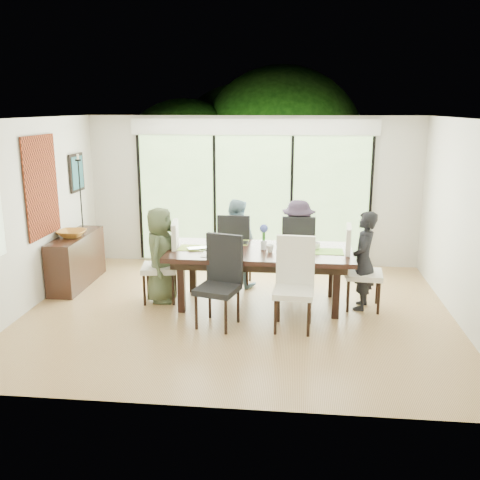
# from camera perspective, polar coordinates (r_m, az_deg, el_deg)

# --- Properties ---
(floor) EXTENTS (6.00, 5.00, 0.01)m
(floor) POSITION_cam_1_polar(r_m,az_deg,el_deg) (7.69, -0.20, -7.73)
(floor) COLOR olive
(floor) RESTS_ON ground
(ceiling) EXTENTS (6.00, 5.00, 0.01)m
(ceiling) POSITION_cam_1_polar(r_m,az_deg,el_deg) (7.14, -0.22, 12.89)
(ceiling) COLOR white
(ceiling) RESTS_ON wall_back
(wall_back) EXTENTS (6.00, 0.02, 2.70)m
(wall_back) POSITION_cam_1_polar(r_m,az_deg,el_deg) (9.76, 1.40, 5.21)
(wall_back) COLOR beige
(wall_back) RESTS_ON floor
(wall_front) EXTENTS (6.00, 0.02, 2.70)m
(wall_front) POSITION_cam_1_polar(r_m,az_deg,el_deg) (4.89, -3.41, -3.84)
(wall_front) COLOR silver
(wall_front) RESTS_ON floor
(wall_left) EXTENTS (0.02, 5.00, 2.70)m
(wall_left) POSITION_cam_1_polar(r_m,az_deg,el_deg) (8.19, -21.67, 2.49)
(wall_left) COLOR beige
(wall_left) RESTS_ON floor
(wall_right) EXTENTS (0.02, 5.00, 2.70)m
(wall_right) POSITION_cam_1_polar(r_m,az_deg,el_deg) (7.59, 23.01, 1.52)
(wall_right) COLOR beige
(wall_right) RESTS_ON floor
(glass_doors) EXTENTS (4.20, 0.02, 2.30)m
(glass_doors) POSITION_cam_1_polar(r_m,az_deg,el_deg) (9.74, 1.38, 4.30)
(glass_doors) COLOR #598C3F
(glass_doors) RESTS_ON wall_back
(blinds_header) EXTENTS (4.40, 0.06, 0.28)m
(blinds_header) POSITION_cam_1_polar(r_m,az_deg,el_deg) (9.60, 1.42, 11.96)
(blinds_header) COLOR white
(blinds_header) RESTS_ON wall_back
(mullion_a) EXTENTS (0.05, 0.04, 2.30)m
(mullion_a) POSITION_cam_1_polar(r_m,az_deg,el_deg) (10.12, -10.60, 4.43)
(mullion_a) COLOR black
(mullion_a) RESTS_ON wall_back
(mullion_b) EXTENTS (0.05, 0.04, 2.30)m
(mullion_b) POSITION_cam_1_polar(r_m,az_deg,el_deg) (9.81, -2.71, 4.36)
(mullion_b) COLOR black
(mullion_b) RESTS_ON wall_back
(mullion_c) EXTENTS (0.05, 0.04, 2.30)m
(mullion_c) POSITION_cam_1_polar(r_m,az_deg,el_deg) (9.70, 5.51, 4.20)
(mullion_c) COLOR black
(mullion_c) RESTS_ON wall_back
(mullion_d) EXTENTS (0.05, 0.04, 2.30)m
(mullion_d) POSITION_cam_1_polar(r_m,az_deg,el_deg) (9.79, 13.74, 3.95)
(mullion_d) COLOR black
(mullion_d) RESTS_ON wall_back
(deck) EXTENTS (6.00, 1.80, 0.10)m
(deck) POSITION_cam_1_polar(r_m,az_deg,el_deg) (10.92, 1.74, -1.35)
(deck) COLOR brown
(deck) RESTS_ON ground
(rail_top) EXTENTS (6.00, 0.08, 0.06)m
(rail_top) POSITION_cam_1_polar(r_m,az_deg,el_deg) (11.56, 2.06, 2.57)
(rail_top) COLOR brown
(rail_top) RESTS_ON deck
(foliage_left) EXTENTS (3.20, 3.20, 3.20)m
(foliage_left) POSITION_cam_1_polar(r_m,az_deg,el_deg) (12.65, -5.81, 7.59)
(foliage_left) COLOR #14380F
(foliage_left) RESTS_ON ground
(foliage_mid) EXTENTS (4.00, 4.00, 4.00)m
(foliage_mid) POSITION_cam_1_polar(r_m,az_deg,el_deg) (12.95, 4.41, 9.37)
(foliage_mid) COLOR #14380F
(foliage_mid) RESTS_ON ground
(foliage_right) EXTENTS (2.80, 2.80, 2.80)m
(foliage_right) POSITION_cam_1_polar(r_m,az_deg,el_deg) (12.29, 12.71, 6.28)
(foliage_right) COLOR #14380F
(foliage_right) RESTS_ON ground
(foliage_far) EXTENTS (3.60, 3.60, 3.60)m
(foliage_far) POSITION_cam_1_polar(r_m,az_deg,el_deg) (13.73, 0.26, 8.92)
(foliage_far) COLOR #14380F
(foliage_far) RESTS_ON ground
(table_top) EXTENTS (2.66, 1.22, 0.07)m
(table_top) POSITION_cam_1_polar(r_m,az_deg,el_deg) (7.76, 2.14, -1.30)
(table_top) COLOR black
(table_top) RESTS_ON floor
(table_apron) EXTENTS (2.44, 1.00, 0.11)m
(table_apron) POSITION_cam_1_polar(r_m,az_deg,el_deg) (7.78, 2.14, -2.01)
(table_apron) COLOR black
(table_apron) RESTS_ON floor
(table_leg_fl) EXTENTS (0.10, 0.10, 0.76)m
(table_leg_fl) POSITION_cam_1_polar(r_m,az_deg,el_deg) (7.62, -6.27, -4.93)
(table_leg_fl) COLOR black
(table_leg_fl) RESTS_ON floor
(table_leg_fr) EXTENTS (0.10, 0.10, 0.76)m
(table_leg_fr) POSITION_cam_1_polar(r_m,az_deg,el_deg) (7.48, 10.20, -5.45)
(table_leg_fr) COLOR black
(table_leg_fr) RESTS_ON floor
(table_leg_bl) EXTENTS (0.10, 0.10, 0.76)m
(table_leg_bl) POSITION_cam_1_polar(r_m,az_deg,el_deg) (8.42, -5.04, -3.05)
(table_leg_bl) COLOR black
(table_leg_bl) RESTS_ON floor
(table_leg_br) EXTENTS (0.10, 0.10, 0.76)m
(table_leg_br) POSITION_cam_1_polar(r_m,az_deg,el_deg) (8.29, 9.80, -3.48)
(table_leg_br) COLOR black
(table_leg_br) RESTS_ON floor
(chair_left_end) EXTENTS (0.58, 0.58, 1.22)m
(chair_left_end) POSITION_cam_1_polar(r_m,az_deg,el_deg) (8.05, -8.60, -2.28)
(chair_left_end) COLOR silver
(chair_left_end) RESTS_ON floor
(chair_right_end) EXTENTS (0.55, 0.55, 1.22)m
(chair_right_end) POSITION_cam_1_polar(r_m,az_deg,el_deg) (7.86, 13.12, -2.90)
(chair_right_end) COLOR white
(chair_right_end) RESTS_ON floor
(chair_far_left) EXTENTS (0.52, 0.52, 1.22)m
(chair_far_left) POSITION_cam_1_polar(r_m,az_deg,el_deg) (8.66, -0.45, -0.94)
(chair_far_left) COLOR black
(chair_far_left) RESTS_ON floor
(chair_far_right) EXTENTS (0.52, 0.52, 1.22)m
(chair_far_right) POSITION_cam_1_polar(r_m,az_deg,el_deg) (8.61, 6.18, -1.11)
(chair_far_right) COLOR black
(chair_far_right) RESTS_ON floor
(chair_near_left) EXTENTS (0.63, 0.63, 1.22)m
(chair_near_left) POSITION_cam_1_polar(r_m,az_deg,el_deg) (7.04, -2.44, -4.54)
(chair_near_left) COLOR black
(chair_near_left) RESTS_ON floor
(chair_near_right) EXTENTS (0.54, 0.54, 1.22)m
(chair_near_right) POSITION_cam_1_polar(r_m,az_deg,el_deg) (6.96, 5.75, -4.79)
(chair_near_right) COLOR white
(chair_near_right) RESTS_ON floor
(person_left_end) EXTENTS (0.44, 0.68, 1.43)m
(person_left_end) POSITION_cam_1_polar(r_m,az_deg,el_deg) (8.01, -8.49, -1.56)
(person_left_end) COLOR #465337
(person_left_end) RESTS_ON floor
(person_right_end) EXTENTS (0.56, 0.74, 1.43)m
(person_right_end) POSITION_cam_1_polar(r_m,az_deg,el_deg) (7.83, 13.02, -2.16)
(person_right_end) COLOR black
(person_right_end) RESTS_ON floor
(person_far_left) EXTENTS (0.75, 0.58, 1.43)m
(person_far_left) POSITION_cam_1_polar(r_m,az_deg,el_deg) (8.62, -0.47, -0.30)
(person_far_left) COLOR #7DA3B5
(person_far_left) RESTS_ON floor
(person_far_right) EXTENTS (0.73, 0.53, 1.43)m
(person_far_right) POSITION_cam_1_polar(r_m,az_deg,el_deg) (8.56, 6.20, -0.47)
(person_far_right) COLOR #2D2233
(person_far_right) RESTS_ON floor
(placemat_left) EXTENTS (0.49, 0.35, 0.01)m
(placemat_left) POSITION_cam_1_polar(r_m,az_deg,el_deg) (7.87, -4.78, -0.85)
(placemat_left) COLOR olive
(placemat_left) RESTS_ON table_top
(placemat_right) EXTENTS (0.49, 0.35, 0.01)m
(placemat_right) POSITION_cam_1_polar(r_m,az_deg,el_deg) (7.74, 9.18, -1.22)
(placemat_right) COLOR #81BF44
(placemat_right) RESTS_ON table_top
(placemat_far_l) EXTENTS (0.49, 0.35, 0.01)m
(placemat_far_l) POSITION_cam_1_polar(r_m,az_deg,el_deg) (8.17, -0.81, -0.23)
(placemat_far_l) COLOR #95AF3E
(placemat_far_l) RESTS_ON table_top
(placemat_far_r) EXTENTS (0.49, 0.35, 0.01)m
(placemat_far_r) POSITION_cam_1_polar(r_m,az_deg,el_deg) (8.12, 6.22, -0.41)
(placemat_far_r) COLOR #9EB641
(placemat_far_r) RESTS_ON table_top
(placemat_paper) EXTENTS (0.49, 0.35, 0.01)m
(placemat_paper) POSITION_cam_1_polar(r_m,az_deg,el_deg) (7.52, -2.20, -1.52)
(placemat_paper) COLOR white
(placemat_paper) RESTS_ON table_top
(tablet_far_l) EXTENTS (0.29, 0.20, 0.01)m
(tablet_far_l) POSITION_cam_1_polar(r_m,az_deg,el_deg) (8.11, -0.15, -0.26)
(tablet_far_l) COLOR black
(tablet_far_l) RESTS_ON table_top
(tablet_far_r) EXTENTS (0.27, 0.19, 0.01)m
(tablet_far_r) POSITION_cam_1_polar(r_m,az_deg,el_deg) (8.07, 5.86, -0.43)
(tablet_far_r) COLOR black
(tablet_far_r) RESTS_ON table_top
(papers) EXTENTS (0.33, 0.24, 0.00)m
(papers) POSITION_cam_1_polar(r_m,az_deg,el_deg) (7.69, 7.33, -1.28)
(papers) COLOR white
(papers) RESTS_ON table_top
(platter_base) EXTENTS (0.29, 0.29, 0.03)m
(platter_base) POSITION_cam_1_polar(r_m,az_deg,el_deg) (7.51, -2.20, -1.40)
(platter_base) COLOR white
(platter_base) RESTS_ON table_top
(platter_snacks) EXTENTS (0.22, 0.22, 0.02)m
(platter_snacks) POSITION_cam_1_polar(r_m,az_deg,el_deg) (7.51, -2.20, -1.25)
(platter_snacks) COLOR #BF7216
(platter_snacks) RESTS_ON table_top
(vase) EXTENTS (0.09, 0.09, 0.13)m
(vase) POSITION_cam_1_polar(r_m,az_deg,el_deg) (7.78, 2.54, -0.50)
(vase) COLOR silver
(vase) RESTS_ON table_top
(hyacinth_stems) EXTENTS (0.04, 0.04, 0.18)m
(hyacinth_stems) POSITION_cam_1_polar(r_m,az_deg,el_deg) (7.74, 2.55, 0.45)
(hyacinth_stems) COLOR #337226
(hyacinth_stems) RESTS_ON table_top
(hyacinth_blooms) EXTENTS (0.12, 0.12, 0.12)m
(hyacinth_blooms) POSITION_cam_1_polar(r_m,az_deg,el_deg) (7.72, 2.56, 1.25)
(hyacinth_blooms) COLOR #4A5AB9
(hyacinth_blooms) RESTS_ON table_top
(laptop) EXTENTS (0.43, 0.37, 0.03)m
(laptop) POSITION_cam_1_polar(r_m,az_deg,el_deg) (7.75, -4.19, -0.98)
(laptop) COLOR silver
(laptop) RESTS_ON table_top
(cup_a) EXTENTS (0.17, 0.17, 0.11)m
(cup_a) POSITION_cam_1_polar(r_m,az_deg,el_deg) (7.95, -2.81, -0.27)
(cup_a) COLOR white
(cup_a) RESTS_ON table_top
(cup_b) EXTENTS (0.16, 0.16, 0.10)m
(cup_b) POSITION_cam_1_polar(r_m,az_deg,el_deg) (7.63, 3.22, -0.92)
(cup_b) COLOR white
(cup_b) RESTS_ON table_top
(cup_c) EXTENTS (0.14, 0.14, 0.11)m
(cup_c) POSITION_cam_1_polar(r_m,az_deg,el_deg) (7.82, 8.06, -0.65)
(cup_c) COLOR white
(cup_c) RESTS_ON table_top
(book) EXTENTS (0.22, 0.27, 0.02)m
(book) POSITION_cam_1_polar(r_m,az_deg,el_deg) (7.78, 4.01, -0.95)
(book) COLOR white
(book) RESTS_ON table_top
(sideboard) EXTENTS (0.42, 1.48, 0.83)m
(sideboard) POSITION_cam_1_polar(r_m,az_deg,el_deg) (9.12, -17.03, -2.06)
(sideboard) COLOR black
(sideboard) RESTS_ON floor
(bowl) EXTENTS (0.44, 0.44, 0.11)m
(bowl) POSITION_cam_1_polar(r_m,az_deg,el_deg) (8.92, -17.49, 0.67)
(bowl) COLOR #9C6422
(bowl) RESTS_ON sideboard
(candlestick_base) EXTENTS (0.09, 0.09, 0.04)m
(candlestick_base) POSITION_cam_1_polar(r_m,az_deg,el_deg) (9.33, -16.40, 1.10)
(candlestick_base) COLOR black
(candlestick_base) RESTS_ON sideboard
(candlestick_shaft) EXTENTS (0.02, 0.02, 1.15)m
(candlestick_shaft) POSITION_cam_1_polar(r_m,az_deg,el_deg) (9.22, -16.65, 4.62)
(candlestick_shaft) COLOR black
(candlestick_shaft) RESTS_ON sideboard
(candlestick_pan) EXTENTS (0.09, 0.09, 0.03)m
(candlestick_pan) POSITION_cam_1_polar(r_m,az_deg,el_deg) (9.15, -16.90, 8.15)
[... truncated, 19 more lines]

